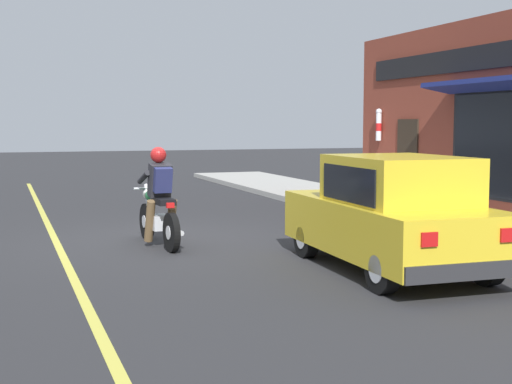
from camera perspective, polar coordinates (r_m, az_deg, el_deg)
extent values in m
plane|color=#2B2B2D|center=(12.26, -7.08, -3.91)|extent=(80.00, 80.00, 0.00)
cube|color=#ADAAA3|center=(16.98, 8.85, -1.07)|extent=(2.60, 22.00, 0.14)
cube|color=#D1C64C|center=(14.96, -16.38, -2.37)|extent=(0.12, 19.80, 0.01)
cube|color=brown|center=(15.62, 18.43, 5.61)|extent=(0.50, 10.31, 4.20)
cube|color=#2D2319|center=(17.82, 12.00, 2.35)|extent=(0.04, 0.90, 2.10)
cube|color=navy|center=(14.26, 19.82, 8.21)|extent=(0.81, 4.95, 0.24)
cube|color=black|center=(15.51, 17.74, 10.26)|extent=(0.06, 8.76, 0.50)
cylinder|color=white|center=(18.86, 9.78, 5.14)|extent=(0.14, 0.14, 0.70)
cylinder|color=red|center=(18.86, 9.78, 5.14)|extent=(0.15, 0.15, 0.20)
sphere|color=silver|center=(18.87, 9.80, 6.35)|extent=(0.16, 0.16, 0.16)
cylinder|color=black|center=(12.47, -8.72, -2.33)|extent=(0.15, 0.63, 0.62)
cylinder|color=silver|center=(12.47, -8.72, -2.33)|extent=(0.14, 0.23, 0.22)
cylinder|color=black|center=(11.14, -6.78, -3.24)|extent=(0.15, 0.63, 0.62)
cylinder|color=silver|center=(11.14, -6.78, -3.24)|extent=(0.14, 0.23, 0.22)
cube|color=silver|center=(11.75, -7.74, -2.41)|extent=(0.31, 0.42, 0.24)
ellipsoid|color=#196B33|center=(11.94, -8.11, -0.31)|extent=(0.34, 0.54, 0.24)
cube|color=black|center=(11.48, -7.43, -0.73)|extent=(0.30, 0.58, 0.10)
cylinder|color=silver|center=(12.34, -8.61, -0.94)|extent=(0.10, 0.33, 0.68)
cylinder|color=silver|center=(12.19, -8.48, 0.31)|extent=(0.56, 0.08, 0.04)
sphere|color=silver|center=(12.37, -8.69, -0.18)|extent=(0.16, 0.16, 0.16)
cylinder|color=silver|center=(11.43, -6.39, -3.12)|extent=(0.12, 0.55, 0.08)
cube|color=red|center=(11.13, -6.88, -1.07)|extent=(0.12, 0.07, 0.08)
cylinder|color=brown|center=(11.62, -8.49, -2.31)|extent=(0.17, 0.36, 0.71)
cylinder|color=brown|center=(11.73, -6.80, -2.22)|extent=(0.17, 0.36, 0.71)
cube|color=#232328|center=(11.62, -7.71, 0.93)|extent=(0.36, 0.35, 0.57)
cylinder|color=#232328|center=(11.80, -8.98, 1.17)|extent=(0.13, 0.52, 0.26)
cylinder|color=#232328|center=(11.91, -7.12, 1.24)|extent=(0.13, 0.52, 0.26)
sphere|color=#A51919|center=(11.66, -7.82, 2.96)|extent=(0.26, 0.26, 0.26)
cube|color=navy|center=(11.47, -7.48, 0.97)|extent=(0.30, 0.26, 0.42)
cylinder|color=black|center=(10.68, 4.04, -3.65)|extent=(0.20, 0.61, 0.60)
cylinder|color=silver|center=(10.68, 4.04, -3.65)|extent=(0.21, 0.34, 0.33)
cylinder|color=black|center=(11.29, 10.85, -3.24)|extent=(0.20, 0.61, 0.60)
cylinder|color=silver|center=(11.29, 10.85, -3.24)|extent=(0.21, 0.34, 0.33)
cylinder|color=black|center=(8.54, 10.07, -6.06)|extent=(0.20, 0.61, 0.60)
cylinder|color=silver|center=(8.54, 10.07, -6.06)|extent=(0.21, 0.34, 0.33)
cylinder|color=black|center=(9.29, 17.99, -5.30)|extent=(0.20, 0.61, 0.60)
cylinder|color=silver|center=(9.29, 17.99, -5.30)|extent=(0.21, 0.34, 0.33)
cube|color=gold|center=(9.86, 10.55, -2.74)|extent=(1.76, 3.75, 0.70)
cube|color=gold|center=(9.57, 11.32, 0.86)|extent=(1.50, 1.95, 0.66)
cube|color=black|center=(10.34, 8.98, 0.96)|extent=(1.34, 0.39, 0.51)
cube|color=black|center=(9.24, 7.39, 0.63)|extent=(0.08, 1.52, 0.46)
cube|color=black|center=(9.95, 14.97, 0.83)|extent=(0.08, 1.52, 0.46)
cube|color=silver|center=(11.31, 3.81, -0.99)|extent=(0.24, 0.05, 0.14)
cube|color=red|center=(8.00, 13.68, -3.71)|extent=(0.20, 0.05, 0.16)
cube|color=silver|center=(11.72, 8.43, -0.81)|extent=(0.24, 0.05, 0.14)
cube|color=red|center=(8.57, 19.50, -3.26)|extent=(0.20, 0.05, 0.16)
cube|color=#28282B|center=(11.52, 6.20, -2.74)|extent=(1.61, 0.17, 0.20)
cube|color=#28282B|center=(8.36, 16.50, -6.09)|extent=(1.61, 0.17, 0.20)
cube|color=black|center=(13.14, 17.78, -2.79)|extent=(0.36, 0.36, 0.04)
cone|color=orange|center=(13.10, 17.82, -1.50)|extent=(0.28, 0.28, 0.56)
cylinder|color=white|center=(13.10, 17.82, -1.41)|extent=(0.20, 0.20, 0.08)
cylinder|color=red|center=(18.88, 7.66, 0.06)|extent=(0.24, 0.24, 0.16)
cylinder|color=red|center=(18.85, 7.68, 1.18)|extent=(0.18, 0.18, 0.58)
sphere|color=red|center=(18.82, 7.69, 2.18)|extent=(0.20, 0.20, 0.20)
cylinder|color=red|center=(18.78, 7.33, 1.33)|extent=(0.10, 0.08, 0.08)
cylinder|color=red|center=(18.90, 8.03, 1.34)|extent=(0.10, 0.08, 0.08)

